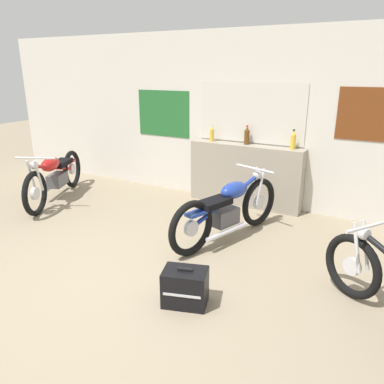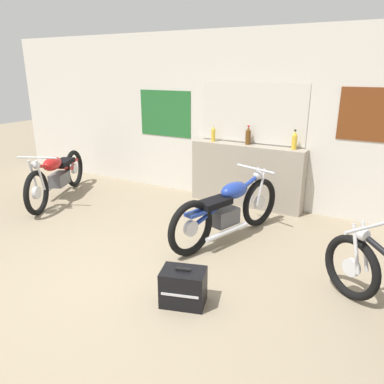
# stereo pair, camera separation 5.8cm
# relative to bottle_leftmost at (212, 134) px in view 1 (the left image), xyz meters

# --- Properties ---
(ground_plane) EXTENTS (24.00, 24.00, 0.00)m
(ground_plane) POSITION_rel_bottle_leftmost_xyz_m (0.22, -3.12, -1.15)
(ground_plane) COLOR gray
(wall_back) EXTENTS (10.00, 0.07, 2.80)m
(wall_back) POSITION_rel_bottle_leftmost_xyz_m (0.24, 0.18, 0.26)
(wall_back) COLOR silver
(wall_back) RESTS_ON ground_plane
(sill_counter) EXTENTS (1.90, 0.28, 1.02)m
(sill_counter) POSITION_rel_bottle_leftmost_xyz_m (0.62, -0.00, -0.63)
(sill_counter) COLOR gray
(sill_counter) RESTS_ON ground_plane
(bottle_leftmost) EXTENTS (0.07, 0.07, 0.28)m
(bottle_leftmost) POSITION_rel_bottle_leftmost_xyz_m (0.00, 0.00, 0.00)
(bottle_leftmost) COLOR gold
(bottle_leftmost) RESTS_ON sill_counter
(bottle_left_center) EXTENTS (0.09, 0.09, 0.31)m
(bottle_left_center) POSITION_rel_bottle_leftmost_xyz_m (0.61, 0.04, 0.01)
(bottle_left_center) COLOR #5B3814
(bottle_left_center) RESTS_ON sill_counter
(bottle_center) EXTENTS (0.08, 0.08, 0.30)m
(bottle_center) POSITION_rel_bottle_leftmost_xyz_m (1.36, 0.02, 0.01)
(bottle_center) COLOR gold
(bottle_center) RESTS_ON sill_counter
(motorcycle_blue) EXTENTS (0.82, 1.98, 0.90)m
(motorcycle_blue) POSITION_rel_bottle_leftmost_xyz_m (0.93, -1.37, -0.72)
(motorcycle_blue) COLOR black
(motorcycle_blue) RESTS_ON ground_plane
(motorcycle_red) EXTENTS (1.04, 2.04, 0.90)m
(motorcycle_red) POSITION_rel_bottle_leftmost_xyz_m (-2.36, -1.35, -0.71)
(motorcycle_red) COLOR black
(motorcycle_red) RESTS_ON ground_plane
(hard_case_black) EXTENTS (0.49, 0.41, 0.39)m
(hard_case_black) POSITION_rel_bottle_leftmost_xyz_m (1.16, -2.92, -0.96)
(hard_case_black) COLOR black
(hard_case_black) RESTS_ON ground_plane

